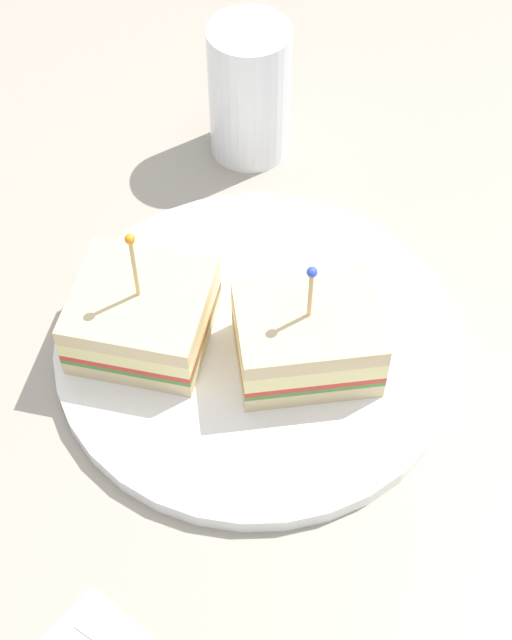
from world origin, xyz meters
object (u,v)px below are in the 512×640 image
(sandwich_half_front, at_px, (142,315))
(drink_glass, at_px, (250,99))
(sandwich_half_back, at_px, (307,338))
(plate, at_px, (256,343))

(sandwich_half_front, relative_size, drink_glass, 0.90)
(sandwich_half_back, distance_m, drink_glass, 0.23)
(drink_glass, bearing_deg, sandwich_half_back, 114.82)
(sandwich_half_front, bearing_deg, drink_glass, -94.14)
(sandwich_half_back, bearing_deg, sandwich_half_front, 4.81)
(sandwich_half_back, relative_size, drink_glass, 0.99)
(plate, bearing_deg, drink_glass, -73.53)
(plate, xyz_separation_m, sandwich_half_back, (-0.04, 0.01, 0.03))
(plate, distance_m, sandwich_half_front, 0.08)
(sandwich_half_front, height_order, sandwich_half_back, sandwich_half_front)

